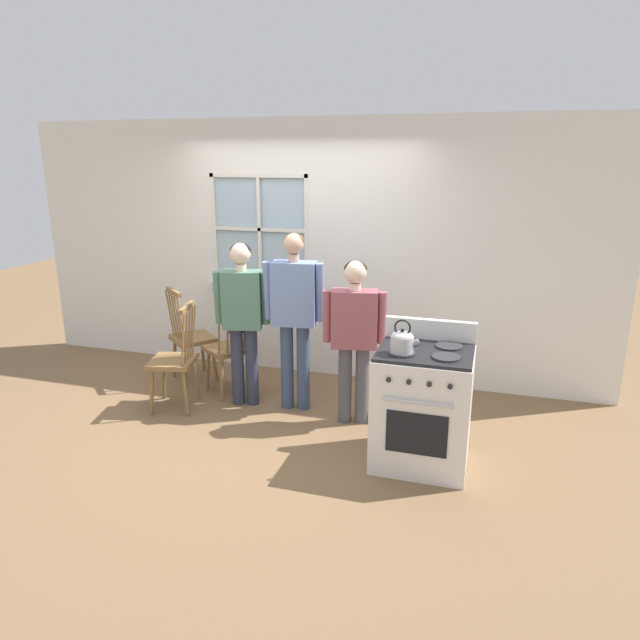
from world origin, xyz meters
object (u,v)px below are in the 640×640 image
at_px(kettle, 402,341).
at_px(handbag, 240,318).
at_px(chair_near_wall, 191,339).
at_px(stove, 423,406).
at_px(potted_plant, 268,276).
at_px(person_elderly_left, 243,311).
at_px(person_teen_center, 294,307).
at_px(person_adult_right, 354,328).
at_px(chair_by_window, 230,349).
at_px(chair_center_cluster, 175,361).

bearing_deg(kettle, handbag, 154.35).
xyz_separation_m(chair_near_wall, stove, (2.56, -1.00, 0.01)).
height_order(potted_plant, handbag, potted_plant).
bearing_deg(person_elderly_left, handbag, 120.98).
height_order(person_teen_center, handbag, person_teen_center).
bearing_deg(stove, chair_near_wall, 158.57).
bearing_deg(stove, potted_plant, 140.72).
xyz_separation_m(person_adult_right, potted_plant, (-1.20, 1.00, 0.19)).
bearing_deg(potted_plant, kettle, -44.15).
distance_m(person_teen_center, potted_plant, 1.07).
bearing_deg(chair_by_window, handbag, 90.00).
bearing_deg(chair_by_window, person_teen_center, 115.96).
xyz_separation_m(person_teen_center, person_adult_right, (0.59, -0.13, -0.11)).
relative_size(chair_near_wall, handbag, 3.30).
distance_m(chair_by_window, person_teen_center, 0.93).
height_order(chair_near_wall, handbag, same).
distance_m(chair_by_window, stove, 2.17).
height_order(chair_near_wall, person_teen_center, person_teen_center).
height_order(person_elderly_left, person_teen_center, person_teen_center).
xyz_separation_m(chair_center_cluster, person_teen_center, (1.08, 0.32, 0.53)).
relative_size(stove, handbag, 3.53).
bearing_deg(person_teen_center, person_adult_right, -19.47).
height_order(person_teen_center, stove, person_teen_center).
distance_m(chair_near_wall, person_teen_center, 1.44).
distance_m(person_adult_right, stove, 0.95).
relative_size(person_teen_center, handbag, 5.42).
xyz_separation_m(stove, potted_plant, (-1.87, 1.53, 0.60)).
bearing_deg(potted_plant, person_teen_center, -55.34).
relative_size(chair_center_cluster, kettle, 4.10).
xyz_separation_m(person_teen_center, handbag, (-0.56, 0.01, -0.16)).
bearing_deg(person_adult_right, person_teen_center, 156.76).
xyz_separation_m(person_elderly_left, person_adult_right, (1.09, -0.08, -0.05)).
relative_size(stove, potted_plant, 3.81).
height_order(chair_by_window, person_elderly_left, person_elderly_left).
bearing_deg(person_elderly_left, chair_by_window, 125.85).
bearing_deg(potted_plant, stove, -39.28).
relative_size(person_adult_right, potted_plant, 5.18).
xyz_separation_m(stove, kettle, (-0.16, -0.13, 0.55)).
xyz_separation_m(person_adult_right, kettle, (0.51, -0.66, 0.14)).
relative_size(chair_center_cluster, person_elderly_left, 0.65).
xyz_separation_m(kettle, potted_plant, (-1.71, 1.66, 0.05)).
bearing_deg(handbag, person_elderly_left, -44.37).
relative_size(chair_by_window, chair_center_cluster, 1.00).
bearing_deg(stove, chair_center_cluster, 171.77).
bearing_deg(kettle, person_elderly_left, 155.24).
bearing_deg(person_teen_center, kettle, -42.85).
bearing_deg(chair_near_wall, person_teen_center, -153.97).
relative_size(chair_center_cluster, stove, 0.93).
bearing_deg(person_elderly_left, chair_near_wall, 138.89).
xyz_separation_m(person_elderly_left, kettle, (1.60, -0.74, 0.09)).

